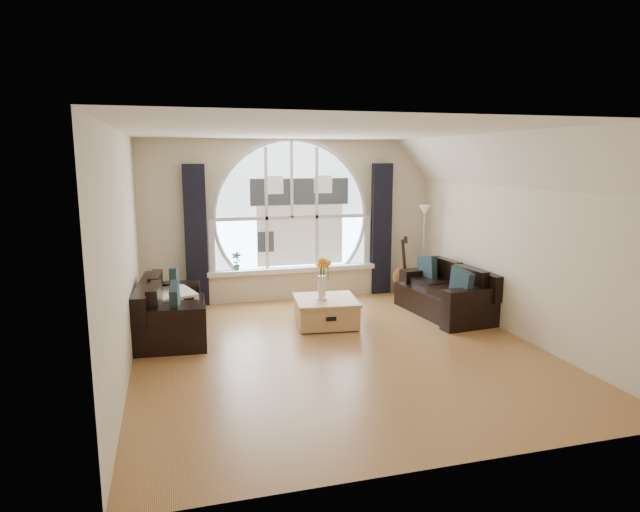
{
  "coord_description": "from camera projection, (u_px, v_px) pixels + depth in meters",
  "views": [
    {
      "loc": [
        -1.97,
        -6.26,
        2.4
      ],
      "look_at": [
        0.0,
        0.9,
        1.05
      ],
      "focal_mm": 30.53,
      "sensor_mm": 36.0,
      "label": 1
    }
  ],
  "objects": [
    {
      "name": "ground",
      "position": [
        339.0,
        350.0,
        6.88
      ],
      "size": [
        5.0,
        5.5,
        0.01
      ],
      "primitive_type": "cube",
      "color": "brown",
      "rests_on": "ground"
    },
    {
      "name": "ceiling",
      "position": [
        340.0,
        131.0,
        6.4
      ],
      "size": [
        5.0,
        5.5,
        0.01
      ],
      "primitive_type": "cube",
      "color": "silver",
      "rests_on": "ground"
    },
    {
      "name": "wall_back",
      "position": [
        291.0,
        220.0,
        9.25
      ],
      "size": [
        5.0,
        0.01,
        2.7
      ],
      "primitive_type": "cube",
      "color": "beige",
      "rests_on": "ground"
    },
    {
      "name": "wall_front",
      "position": [
        451.0,
        301.0,
        4.03
      ],
      "size": [
        5.0,
        0.01,
        2.7
      ],
      "primitive_type": "cube",
      "color": "beige",
      "rests_on": "ground"
    },
    {
      "name": "wall_left",
      "position": [
        123.0,
        254.0,
        5.99
      ],
      "size": [
        0.01,
        5.5,
        2.7
      ],
      "primitive_type": "cube",
      "color": "beige",
      "rests_on": "ground"
    },
    {
      "name": "wall_right",
      "position": [
        517.0,
        237.0,
        7.29
      ],
      "size": [
        0.01,
        5.5,
        2.7
      ],
      "primitive_type": "cube",
      "color": "beige",
      "rests_on": "ground"
    },
    {
      "name": "attic_slope",
      "position": [
        502.0,
        161.0,
        7.04
      ],
      "size": [
        0.92,
        5.5,
        0.72
      ],
      "primitive_type": "cube",
      "color": "silver",
      "rests_on": "ground"
    },
    {
      "name": "arched_window",
      "position": [
        291.0,
        204.0,
        9.17
      ],
      "size": [
        2.6,
        0.06,
        2.15
      ],
      "primitive_type": "cube",
      "color": "silver",
      "rests_on": "wall_back"
    },
    {
      "name": "window_sill",
      "position": [
        293.0,
        269.0,
        9.3
      ],
      "size": [
        2.9,
        0.22,
        0.08
      ],
      "primitive_type": "cube",
      "color": "white",
      "rests_on": "wall_back"
    },
    {
      "name": "window_frame",
      "position": [
        292.0,
        204.0,
        9.14
      ],
      "size": [
        2.76,
        0.08,
        2.15
      ],
      "primitive_type": "cube",
      "color": "white",
      "rests_on": "wall_back"
    },
    {
      "name": "neighbor_house",
      "position": [
        300.0,
        211.0,
        9.22
      ],
      "size": [
        1.7,
        0.02,
        1.5
      ],
      "primitive_type": "cube",
      "color": "silver",
      "rests_on": "wall_back"
    },
    {
      "name": "curtain_left",
      "position": [
        196.0,
        236.0,
        8.75
      ],
      "size": [
        0.35,
        0.12,
        2.3
      ],
      "primitive_type": "cube",
      "color": "black",
      "rests_on": "ground"
    },
    {
      "name": "curtain_right",
      "position": [
        381.0,
        229.0,
        9.59
      ],
      "size": [
        0.35,
        0.12,
        2.3
      ],
      "primitive_type": "cube",
      "color": "black",
      "rests_on": "ground"
    },
    {
      "name": "sofa_left",
      "position": [
        171.0,
        307.0,
        7.39
      ],
      "size": [
        0.97,
        1.74,
        0.75
      ],
      "primitive_type": "cube",
      "rotation": [
        0.0,
        0.0,
        -0.08
      ],
      "color": "black",
      "rests_on": "ground"
    },
    {
      "name": "sofa_right",
      "position": [
        446.0,
        289.0,
        8.36
      ],
      "size": [
        1.02,
        1.76,
        0.75
      ],
      "primitive_type": "cube",
      "rotation": [
        0.0,
        0.0,
        0.11
      ],
      "color": "black",
      "rests_on": "ground"
    },
    {
      "name": "coffee_chest",
      "position": [
        326.0,
        310.0,
        7.88
      ],
      "size": [
        0.97,
        0.97,
        0.43
      ],
      "primitive_type": "cube",
      "rotation": [
        0.0,
        0.0,
        -0.11
      ],
      "color": "tan",
      "rests_on": "ground"
    },
    {
      "name": "throw_blanket",
      "position": [
        173.0,
        295.0,
        7.62
      ],
      "size": [
        0.71,
        0.71,
        0.1
      ],
      "primitive_type": "cube",
      "rotation": [
        0.0,
        0.0,
        0.38
      ],
      "color": "silver",
      "rests_on": "sofa_left"
    },
    {
      "name": "vase_flowers",
      "position": [
        322.0,
        273.0,
        7.73
      ],
      "size": [
        0.24,
        0.24,
        0.7
      ],
      "primitive_type": "cube",
      "color": "white",
      "rests_on": "coffee_chest"
    },
    {
      "name": "floor_lamp",
      "position": [
        423.0,
        251.0,
        9.4
      ],
      "size": [
        0.24,
        0.24,
        1.6
      ],
      "primitive_type": "cube",
      "color": "#B2B2B2",
      "rests_on": "ground"
    },
    {
      "name": "guitar",
      "position": [
        402.0,
        265.0,
        9.55
      ],
      "size": [
        0.38,
        0.27,
        1.06
      ],
      "primitive_type": "cube",
      "rotation": [
        0.0,
        0.0,
        0.09
      ],
      "color": "brown",
      "rests_on": "ground"
    },
    {
      "name": "potted_plant",
      "position": [
        237.0,
        261.0,
        9.02
      ],
      "size": [
        0.19,
        0.16,
        0.31
      ],
      "primitive_type": "imported",
      "rotation": [
        0.0,
        0.0,
        -0.31
      ],
      "color": "#1E6023",
      "rests_on": "window_sill"
    }
  ]
}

